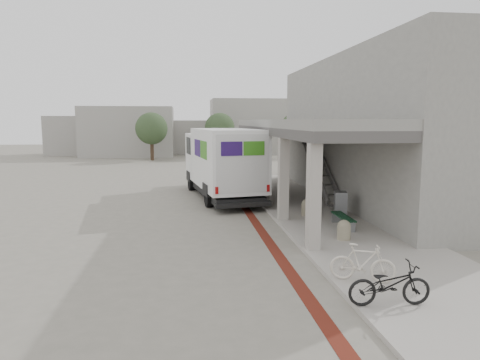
{
  "coord_description": "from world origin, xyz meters",
  "views": [
    {
      "loc": [
        -1.69,
        -15.71,
        3.98
      ],
      "look_at": [
        0.48,
        1.22,
        1.6
      ],
      "focal_mm": 32.0,
      "sensor_mm": 36.0,
      "label": 1
    }
  ],
  "objects": [
    {
      "name": "tree_right",
      "position": [
        10.0,
        29.0,
        3.18
      ],
      "size": [
        3.2,
        3.2,
        4.8
      ],
      "color": "#38281C",
      "rests_on": "ground"
    },
    {
      "name": "tree_mid",
      "position": [
        2.0,
        30.0,
        3.18
      ],
      "size": [
        3.2,
        3.2,
        4.8
      ],
      "color": "#38281C",
      "rests_on": "ground"
    },
    {
      "name": "sidewalk",
      "position": [
        4.0,
        0.0,
        0.06
      ],
      "size": [
        4.4,
        28.0,
        0.12
      ],
      "primitive_type": "cube",
      "color": "gray",
      "rests_on": "ground"
    },
    {
      "name": "tree_left",
      "position": [
        -5.0,
        28.0,
        3.18
      ],
      "size": [
        3.2,
        3.2,
        4.8
      ],
      "color": "#38281C",
      "rests_on": "ground"
    },
    {
      "name": "ground",
      "position": [
        0.0,
        0.0,
        0.0
      ],
      "size": [
        120.0,
        120.0,
        0.0
      ],
      "primitive_type": "plane",
      "color": "slate",
      "rests_on": "ground"
    },
    {
      "name": "bicycle_cream",
      "position": [
        2.5,
        -6.27,
        0.59
      ],
      "size": [
        1.6,
        1.01,
        0.93
      ],
      "primitive_type": "imported",
      "rotation": [
        0.0,
        0.0,
        1.17
      ],
      "color": "beige",
      "rests_on": "sidewalk"
    },
    {
      "name": "bollard_near",
      "position": [
        3.41,
        -2.66,
        0.44
      ],
      "size": [
        0.43,
        0.43,
        0.65
      ],
      "color": "gray",
      "rests_on": "sidewalk"
    },
    {
      "name": "utility_cabinet",
      "position": [
        4.46,
        0.49,
        0.64
      ],
      "size": [
        0.61,
        0.72,
        1.04
      ],
      "primitive_type": "cube",
      "rotation": [
        0.0,
        0.0,
        -0.25
      ],
      "color": "slate",
      "rests_on": "sidewalk"
    },
    {
      "name": "bike_lane_stripe",
      "position": [
        1.0,
        2.0,
        0.01
      ],
      "size": [
        0.35,
        40.0,
        0.01
      ],
      "primitive_type": "cube",
      "color": "#561B11",
      "rests_on": "ground"
    },
    {
      "name": "distant_backdrop",
      "position": [
        -2.84,
        35.89,
        2.7
      ],
      "size": [
        28.0,
        10.0,
        6.5
      ],
      "color": "#98968F",
      "rests_on": "ground"
    },
    {
      "name": "transit_building",
      "position": [
        6.83,
        4.5,
        3.4
      ],
      "size": [
        7.6,
        17.0,
        7.0
      ],
      "color": "gray",
      "rests_on": "ground"
    },
    {
      "name": "bollard_far",
      "position": [
        3.22,
        0.99,
        0.46
      ],
      "size": [
        0.45,
        0.45,
        0.67
      ],
      "color": "gray",
      "rests_on": "sidewalk"
    },
    {
      "name": "fedex_truck",
      "position": [
        0.18,
        6.15,
        1.9
      ],
      "size": [
        3.72,
        8.64,
        3.57
      ],
      "rotation": [
        0.0,
        0.0,
        0.14
      ],
      "color": "black",
      "rests_on": "ground"
    },
    {
      "name": "bicycle_black",
      "position": [
        2.5,
        -7.63,
        0.58
      ],
      "size": [
        1.78,
        0.72,
        0.92
      ],
      "primitive_type": "imported",
      "rotation": [
        0.0,
        0.0,
        1.51
      ],
      "color": "black",
      "rests_on": "sidewalk"
    },
    {
      "name": "bench",
      "position": [
        3.98,
        -1.09,
        0.42
      ],
      "size": [
        0.45,
        1.78,
        0.41
      ],
      "rotation": [
        0.0,
        0.0,
        -0.04
      ],
      "color": "slate",
      "rests_on": "sidewalk"
    }
  ]
}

